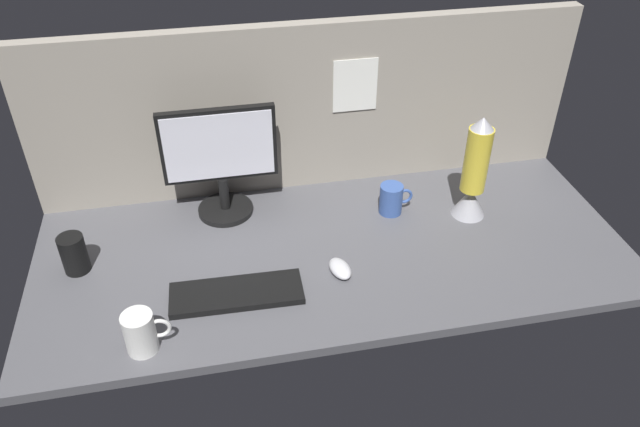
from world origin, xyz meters
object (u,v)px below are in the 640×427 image
(monitor, at_px, (220,159))
(mug_ceramic_white, at_px, (141,332))
(keyboard, at_px, (237,293))
(mug_black_travel, at_px, (74,254))
(lava_lamp, at_px, (474,176))
(mouse, at_px, (340,269))
(mug_ceramic_blue, at_px, (392,199))

(monitor, bearing_deg, mug_ceramic_white, -114.08)
(keyboard, distance_m, mug_black_travel, 0.49)
(mug_ceramic_white, bearing_deg, lava_lamp, 20.43)
(keyboard, distance_m, mouse, 0.31)
(mug_ceramic_blue, bearing_deg, monitor, 168.00)
(monitor, distance_m, mug_ceramic_white, 0.63)
(mug_black_travel, relative_size, mug_ceramic_white, 1.01)
(mouse, relative_size, mug_ceramic_blue, 0.86)
(monitor, height_order, mug_black_travel, monitor)
(mouse, distance_m, mug_ceramic_blue, 0.35)
(keyboard, height_order, mug_black_travel, mug_black_travel)
(keyboard, relative_size, mug_black_travel, 3.09)
(mug_black_travel, xyz_separation_m, mug_ceramic_white, (0.20, -0.35, -0.00))
(mouse, relative_size, mug_black_travel, 0.80)
(mug_black_travel, distance_m, mug_ceramic_white, 0.40)
(mug_ceramic_blue, xyz_separation_m, mug_black_travel, (-0.99, -0.10, 0.01))
(monitor, distance_m, mouse, 0.52)
(monitor, xyz_separation_m, mug_ceramic_blue, (0.54, -0.11, -0.15))
(keyboard, relative_size, mug_ceramic_white, 3.12)
(monitor, height_order, keyboard, monitor)
(mug_black_travel, bearing_deg, mouse, -12.56)
(monitor, relative_size, mug_ceramic_white, 3.13)
(mouse, xyz_separation_m, mug_ceramic_white, (-0.55, -0.18, 0.04))
(keyboard, xyz_separation_m, lava_lamp, (0.78, 0.24, 0.14))
(mouse, height_order, mug_black_travel, mug_black_travel)
(mug_ceramic_blue, distance_m, mug_black_travel, 0.99)
(lava_lamp, bearing_deg, mouse, -157.03)
(mouse, relative_size, mug_ceramic_white, 0.81)
(mouse, bearing_deg, mug_black_travel, 155.30)
(mouse, distance_m, mug_black_travel, 0.77)
(keyboard, distance_m, mug_ceramic_blue, 0.62)
(mug_ceramic_white, height_order, lava_lamp, lava_lamp)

